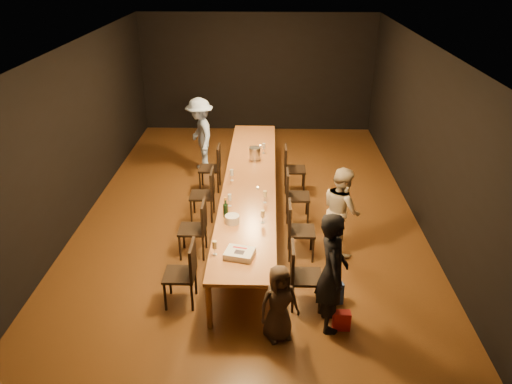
{
  "coord_description": "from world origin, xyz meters",
  "views": [
    {
      "loc": [
        0.34,
        -7.9,
        4.4
      ],
      "look_at": [
        0.14,
        -0.96,
        1.0
      ],
      "focal_mm": 35.0,
      "sensor_mm": 36.0,
      "label": 1
    }
  ],
  "objects_px": {
    "birthday_cake": "(240,254)",
    "champagne_bottle": "(226,207)",
    "chair_left_3": "(210,168)",
    "chair_right_0": "(306,276)",
    "woman_tan": "(341,210)",
    "chair_right_1": "(301,230)",
    "child": "(279,303)",
    "chair_left_1": "(192,229)",
    "plate_stack": "(232,219)",
    "chair_right_3": "(295,169)",
    "ice_bucket": "(255,153)",
    "table": "(250,183)",
    "chair_right_2": "(298,196)",
    "man_blue": "(200,135)",
    "chair_left_2": "(202,195)",
    "chair_left_0": "(180,274)",
    "woman_birthday": "(332,272)"
  },
  "relations": [
    {
      "from": "table",
      "to": "man_blue",
      "type": "relative_size",
      "value": 3.74
    },
    {
      "from": "chair_right_3",
      "to": "man_blue",
      "type": "height_order",
      "value": "man_blue"
    },
    {
      "from": "chair_left_3",
      "to": "chair_right_1",
      "type": "bearing_deg",
      "value": -144.69
    },
    {
      "from": "chair_right_2",
      "to": "man_blue",
      "type": "bearing_deg",
      "value": -137.83
    },
    {
      "from": "table",
      "to": "woman_tan",
      "type": "xyz_separation_m",
      "value": [
        1.48,
        -0.97,
        0.01
      ]
    },
    {
      "from": "chair_right_2",
      "to": "chair_right_0",
      "type": "bearing_deg",
      "value": -0.0
    },
    {
      "from": "chair_right_0",
      "to": "chair_left_3",
      "type": "relative_size",
      "value": 1.0
    },
    {
      "from": "ice_bucket",
      "to": "chair_left_3",
      "type": "bearing_deg",
      "value": 166.35
    },
    {
      "from": "chair_right_0",
      "to": "woman_tan",
      "type": "relative_size",
      "value": 0.65
    },
    {
      "from": "chair_left_3",
      "to": "ice_bucket",
      "type": "height_order",
      "value": "ice_bucket"
    },
    {
      "from": "chair_left_1",
      "to": "chair_left_2",
      "type": "bearing_deg",
      "value": 0.0
    },
    {
      "from": "chair_left_1",
      "to": "man_blue",
      "type": "relative_size",
      "value": 0.58
    },
    {
      "from": "table",
      "to": "chair_left_2",
      "type": "height_order",
      "value": "chair_left_2"
    },
    {
      "from": "birthday_cake",
      "to": "champagne_bottle",
      "type": "relative_size",
      "value": 1.33
    },
    {
      "from": "chair_right_2",
      "to": "woman_birthday",
      "type": "xyz_separation_m",
      "value": [
        0.28,
        -2.8,
        0.35
      ]
    },
    {
      "from": "chair_left_1",
      "to": "plate_stack",
      "type": "distance_m",
      "value": 0.79
    },
    {
      "from": "chair_right_0",
      "to": "chair_right_1",
      "type": "relative_size",
      "value": 1.0
    },
    {
      "from": "man_blue",
      "to": "birthday_cake",
      "type": "distance_m",
      "value": 4.72
    },
    {
      "from": "man_blue",
      "to": "chair_left_0",
      "type": "bearing_deg",
      "value": -16.44
    },
    {
      "from": "chair_right_1",
      "to": "chair_right_2",
      "type": "height_order",
      "value": "same"
    },
    {
      "from": "table",
      "to": "man_blue",
      "type": "distance_m",
      "value": 2.49
    },
    {
      "from": "ice_bucket",
      "to": "child",
      "type": "bearing_deg",
      "value": -84.04
    },
    {
      "from": "table",
      "to": "chair_right_0",
      "type": "distance_m",
      "value": 2.56
    },
    {
      "from": "table",
      "to": "champagne_bottle",
      "type": "relative_size",
      "value": 18.66
    },
    {
      "from": "chair_right_0",
      "to": "man_blue",
      "type": "height_order",
      "value": "man_blue"
    },
    {
      "from": "woman_tan",
      "to": "champagne_bottle",
      "type": "distance_m",
      "value": 1.83
    },
    {
      "from": "table",
      "to": "birthday_cake",
      "type": "bearing_deg",
      "value": -90.89
    },
    {
      "from": "man_blue",
      "to": "child",
      "type": "xyz_separation_m",
      "value": [
        1.63,
        -5.25,
        -0.28
      ]
    },
    {
      "from": "chair_left_1",
      "to": "birthday_cake",
      "type": "xyz_separation_m",
      "value": [
        0.81,
        -1.18,
        0.33
      ]
    },
    {
      "from": "chair_right_3",
      "to": "woman_birthday",
      "type": "xyz_separation_m",
      "value": [
        0.28,
        -4.0,
        0.35
      ]
    },
    {
      "from": "chair_left_3",
      "to": "champagne_bottle",
      "type": "relative_size",
      "value": 2.89
    },
    {
      "from": "chair_right_1",
      "to": "man_blue",
      "type": "distance_m",
      "value": 3.97
    },
    {
      "from": "chair_right_1",
      "to": "chair_left_3",
      "type": "xyz_separation_m",
      "value": [
        -1.7,
        2.4,
        0.0
      ]
    },
    {
      "from": "plate_stack",
      "to": "child",
      "type": "bearing_deg",
      "value": -66.46
    },
    {
      "from": "man_blue",
      "to": "child",
      "type": "bearing_deg",
      "value": -2.94
    },
    {
      "from": "woman_tan",
      "to": "ice_bucket",
      "type": "height_order",
      "value": "woman_tan"
    },
    {
      "from": "birthday_cake",
      "to": "child",
      "type": "bearing_deg",
      "value": -39.22
    },
    {
      "from": "chair_right_3",
      "to": "birthday_cake",
      "type": "xyz_separation_m",
      "value": [
        -0.89,
        -3.58,
        0.33
      ]
    },
    {
      "from": "chair_right_1",
      "to": "child",
      "type": "relative_size",
      "value": 0.9
    },
    {
      "from": "chair_right_3",
      "to": "child",
      "type": "height_order",
      "value": "child"
    },
    {
      "from": "chair_left_0",
      "to": "champagne_bottle",
      "type": "height_order",
      "value": "champagne_bottle"
    },
    {
      "from": "chair_right_1",
      "to": "chair_left_1",
      "type": "bearing_deg",
      "value": -90.0
    },
    {
      "from": "woman_birthday",
      "to": "birthday_cake",
      "type": "xyz_separation_m",
      "value": [
        -1.17,
        0.42,
        -0.02
      ]
    },
    {
      "from": "chair_right_0",
      "to": "chair_left_1",
      "type": "bearing_deg",
      "value": -125.22
    },
    {
      "from": "chair_right_0",
      "to": "plate_stack",
      "type": "bearing_deg",
      "value": -130.9
    },
    {
      "from": "chair_right_0",
      "to": "ice_bucket",
      "type": "relative_size",
      "value": 3.84
    },
    {
      "from": "chair_left_1",
      "to": "chair_left_3",
      "type": "xyz_separation_m",
      "value": [
        0.0,
        2.4,
        0.0
      ]
    },
    {
      "from": "table",
      "to": "child",
      "type": "xyz_separation_m",
      "value": [
        0.48,
        -3.04,
        -0.18
      ]
    },
    {
      "from": "chair_left_0",
      "to": "ice_bucket",
      "type": "relative_size",
      "value": 3.84
    },
    {
      "from": "chair_left_3",
      "to": "ice_bucket",
      "type": "xyz_separation_m",
      "value": [
        0.91,
        -0.22,
        0.41
      ]
    }
  ]
}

